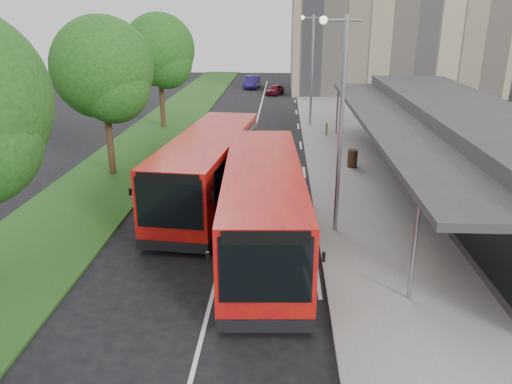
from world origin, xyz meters
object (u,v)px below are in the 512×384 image
(tree_mid, at_px, (103,74))
(tree_far, at_px, (159,54))
(bollard, at_px, (327,129))
(car_near, at_px, (275,90))
(lamp_post_far, at_px, (311,64))
(litter_bin, at_px, (352,159))
(car_far, at_px, (252,82))
(bus_main, at_px, (263,207))
(lamp_post_near, at_px, (339,114))
(bus_second, at_px, (209,169))

(tree_mid, xyz_separation_m, tree_far, (-0.00, 12.00, 0.11))
(bollard, distance_m, car_near, 20.22)
(lamp_post_far, distance_m, litter_bin, 12.21)
(tree_far, distance_m, bollard, 13.36)
(car_far, bearing_deg, bollard, -69.01)
(bus_main, bearing_deg, lamp_post_near, 25.88)
(bus_second, relative_size, bollard, 12.96)
(tree_far, distance_m, litter_bin, 17.31)
(tree_far, bearing_deg, bus_second, -70.04)
(tree_mid, relative_size, bus_main, 0.73)
(tree_far, bearing_deg, car_near, 64.44)
(bollard, bearing_deg, lamp_post_near, -93.67)
(lamp_post_far, xyz_separation_m, car_far, (-5.69, 21.34, -4.03))
(car_near, bearing_deg, tree_mid, -86.34)
(lamp_post_far, bearing_deg, car_near, 100.11)
(car_near, bearing_deg, lamp_post_near, -66.03)
(tree_mid, bearing_deg, bus_main, -45.40)
(car_far, bearing_deg, tree_mid, -93.16)
(car_near, bearing_deg, bus_main, -70.31)
(bus_second, bearing_deg, car_far, 96.49)
(tree_mid, height_order, bus_main, tree_mid)
(tree_mid, height_order, bollard, tree_mid)
(tree_far, relative_size, litter_bin, 8.57)
(tree_mid, relative_size, bus_second, 0.72)
(lamp_post_far, height_order, bus_second, lamp_post_far)
(tree_far, bearing_deg, litter_bin, -38.75)
(tree_far, xyz_separation_m, litter_bin, (12.98, -10.42, -4.77))
(lamp_post_near, xyz_separation_m, lamp_post_far, (0.00, 20.00, 0.00))
(litter_bin, xyz_separation_m, car_near, (-4.75, 27.62, -0.10))
(lamp_post_far, distance_m, bus_second, 18.05)
(lamp_post_near, height_order, bus_second, lamp_post_near)
(bus_second, xyz_separation_m, litter_bin, (7.16, 5.60, -0.97))
(tree_mid, distance_m, litter_bin, 13.88)
(car_far, bearing_deg, bus_main, -80.16)
(bus_main, relative_size, car_far, 2.71)
(litter_bin, distance_m, car_near, 28.03)
(litter_bin, bearing_deg, lamp_post_far, 99.24)
(bollard, bearing_deg, bus_main, -101.84)
(litter_bin, distance_m, bollard, 7.83)
(bollard, height_order, car_far, car_far)
(tree_far, height_order, lamp_post_far, tree_far)
(lamp_post_near, bearing_deg, car_near, 94.57)
(bus_main, bearing_deg, lamp_post_far, 79.86)
(tree_far, xyz_separation_m, lamp_post_far, (11.13, 0.95, -0.69))
(car_far, bearing_deg, lamp_post_near, -76.31)
(tree_mid, bearing_deg, car_near, 74.26)
(bus_main, bearing_deg, litter_bin, 62.82)
(litter_bin, bearing_deg, car_far, 102.98)
(bus_main, bearing_deg, tree_far, 109.33)
(lamp_post_near, height_order, car_near, lamp_post_near)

